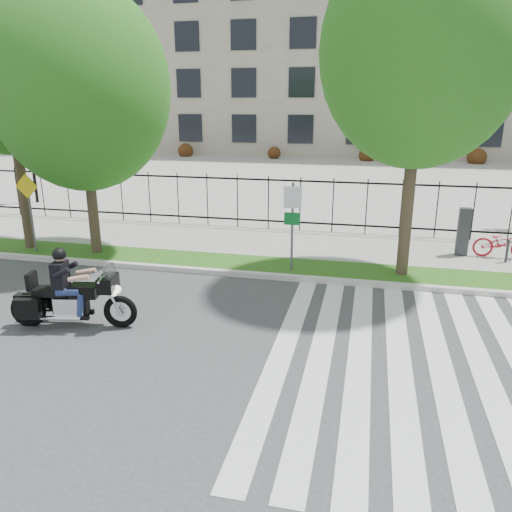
# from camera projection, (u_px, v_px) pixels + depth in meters

# --- Properties ---
(ground) EXTENTS (120.00, 120.00, 0.00)m
(ground) POSITION_uv_depth(u_px,v_px,m) (179.00, 339.00, 10.44)
(ground) COLOR #38383B
(ground) RESTS_ON ground
(curb) EXTENTS (60.00, 0.20, 0.15)m
(curb) POSITION_uv_depth(u_px,v_px,m) (232.00, 273.00, 14.23)
(curb) COLOR beige
(curb) RESTS_ON ground
(grass_verge) EXTENTS (60.00, 1.50, 0.15)m
(grass_verge) POSITION_uv_depth(u_px,v_px,m) (240.00, 264.00, 15.02)
(grass_verge) COLOR #1D4812
(grass_verge) RESTS_ON ground
(sidewalk) EXTENTS (60.00, 3.50, 0.15)m
(sidewalk) POSITION_uv_depth(u_px,v_px,m) (258.00, 242.00, 17.35)
(sidewalk) COLOR gray
(sidewalk) RESTS_ON ground
(plaza) EXTENTS (80.00, 34.00, 0.10)m
(plaza) POSITION_uv_depth(u_px,v_px,m) (315.00, 175.00, 33.69)
(plaza) COLOR gray
(plaza) RESTS_ON ground
(crosswalk_stripes) EXTENTS (5.70, 8.00, 0.01)m
(crosswalk_stripes) POSITION_uv_depth(u_px,v_px,m) (420.00, 365.00, 9.40)
(crosswalk_stripes) COLOR silver
(crosswalk_stripes) RESTS_ON ground
(iron_fence) EXTENTS (30.00, 0.06, 2.00)m
(iron_fence) POSITION_uv_depth(u_px,v_px,m) (268.00, 202.00, 18.66)
(iron_fence) COLOR black
(iron_fence) RESTS_ON sidewalk
(office_building) EXTENTS (60.00, 21.90, 20.15)m
(office_building) POSITION_uv_depth(u_px,v_px,m) (342.00, 47.00, 49.29)
(office_building) COLOR gray
(office_building) RESTS_ON ground
(lamp_post_left) EXTENTS (1.06, 0.70, 4.25)m
(lamp_post_left) POSITION_uv_depth(u_px,v_px,m) (29.00, 137.00, 23.24)
(lamp_post_left) COLOR black
(lamp_post_left) RESTS_ON ground
(street_tree_0) EXTENTS (4.80, 4.80, 8.52)m
(street_tree_0) POSITION_uv_depth(u_px,v_px,m) (5.00, 62.00, 14.84)
(street_tree_0) COLOR #35281D
(street_tree_0) RESTS_ON grass_verge
(street_tree_1) EXTENTS (5.24, 5.24, 8.02)m
(street_tree_1) POSITION_uv_depth(u_px,v_px,m) (81.00, 88.00, 14.54)
(street_tree_1) COLOR #35281D
(street_tree_1) RESTS_ON grass_verge
(street_tree_2) EXTENTS (5.07, 5.07, 8.75)m
(street_tree_2) POSITION_uv_depth(u_px,v_px,m) (422.00, 50.00, 12.27)
(street_tree_2) COLOR #35281D
(street_tree_2) RESTS_ON grass_verge
(sign_pole_regulatory) EXTENTS (0.50, 0.09, 2.50)m
(sign_pole_regulatory) POSITION_uv_depth(u_px,v_px,m) (292.00, 215.00, 13.84)
(sign_pole_regulatory) COLOR #59595B
(sign_pole_regulatory) RESTS_ON grass_verge
(sign_pole_warning) EXTENTS (0.78, 0.09, 2.49)m
(sign_pole_warning) POSITION_uv_depth(u_px,v_px,m) (29.00, 202.00, 15.63)
(sign_pole_warning) COLOR #59595B
(sign_pole_warning) RESTS_ON grass_verge
(motorcycle_rider) EXTENTS (2.80, 1.08, 2.18)m
(motorcycle_rider) POSITION_uv_depth(u_px,v_px,m) (71.00, 296.00, 10.84)
(motorcycle_rider) COLOR black
(motorcycle_rider) RESTS_ON ground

